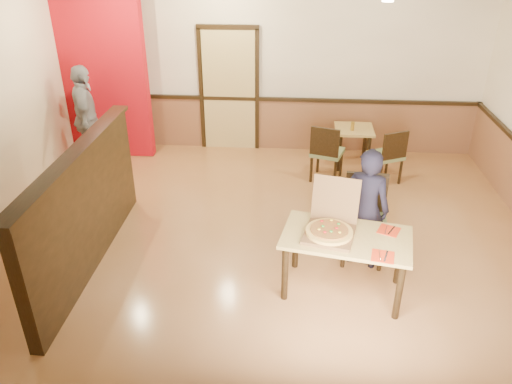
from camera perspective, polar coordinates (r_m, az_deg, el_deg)
floor at (r=6.10m, az=0.64°, el=-7.68°), size 7.00×7.00×0.00m
ceiling at (r=5.01m, az=0.82°, el=19.30°), size 7.00×7.00×0.00m
wall_back at (r=8.72m, az=2.28°, el=13.65°), size 7.00×0.00×7.00m
wainscot_back at (r=8.98m, az=2.16°, el=7.72°), size 7.00×0.04×0.90m
chair_rail_back at (r=8.81m, az=2.21°, el=10.55°), size 7.00×0.06×0.06m
back_door at (r=8.84m, az=-3.07°, el=11.48°), size 0.90×0.06×2.10m
booth_partition at (r=5.99m, az=-18.94°, el=-1.79°), size 0.20×3.10×1.44m
red_accent_panel at (r=8.84m, az=-17.50°, el=12.61°), size 1.60×0.20×2.78m
spot_c at (r=6.58m, az=14.83°, el=20.37°), size 0.14×0.14×0.02m
main_table at (r=5.36m, az=10.23°, el=-5.92°), size 1.45×0.99×0.71m
diner_chair at (r=6.01m, az=12.29°, el=-2.55°), size 0.55×0.55×1.03m
side_chair_left at (r=7.79m, az=8.04°, el=4.67°), size 0.58×0.58×0.93m
side_chair_right at (r=7.93m, az=14.90°, el=4.20°), size 0.58×0.58×0.89m
side_table at (r=8.40m, az=11.06°, el=6.11°), size 0.63×0.63×0.66m
diner at (r=5.79m, az=12.42°, el=-1.87°), size 0.63×0.52×1.47m
passerby at (r=8.48m, az=-18.79°, el=7.92°), size 0.75×1.09×1.71m
pizza_box at (r=5.28m, az=8.48°, el=-4.07°), size 0.62×0.69×0.53m
pizza at (r=5.25m, az=8.36°, el=-4.51°), size 0.52×0.52×0.03m
napkin_near at (r=5.07m, az=14.29°, el=-7.14°), size 0.26×0.26×0.01m
napkin_far at (r=5.49m, az=14.92°, el=-4.26°), size 0.28×0.28×0.01m
condiment at (r=8.23m, az=10.98°, el=7.42°), size 0.06×0.06×0.14m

